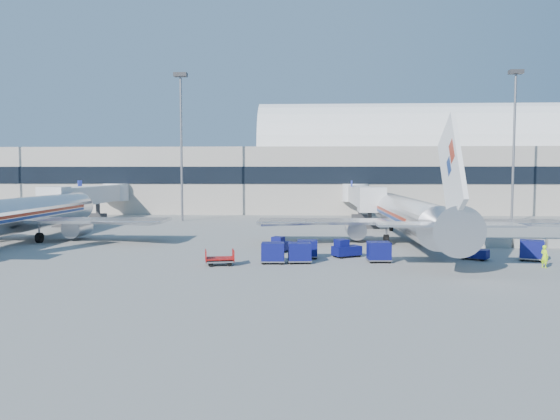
{
  "coord_description": "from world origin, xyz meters",
  "views": [
    {
      "loc": [
        -1.01,
        -53.12,
        7.57
      ],
      "look_at": [
        -3.76,
        6.0,
        3.43
      ],
      "focal_mm": 35.0,
      "sensor_mm": 36.0,
      "label": 1
    }
  ],
  "objects_px": {
    "airliner_main": "(410,216)",
    "ramp_worker": "(545,256)",
    "cart_solo_near": "(379,251)",
    "barrier_mid": "(529,243)",
    "tug_left": "(280,245)",
    "cart_train_b": "(300,252)",
    "jetbridge_mid": "(92,195)",
    "airliner_mid": "(20,215)",
    "cart_train_a": "(307,249)",
    "barrier_near": "(495,243)",
    "cart_solo_far": "(532,250)",
    "tug_lead": "(346,249)",
    "mast_east": "(514,123)",
    "tug_right": "(473,252)",
    "jetbridge_near": "(361,196)",
    "cart_open_red": "(220,260)",
    "mast_west": "(181,125)",
    "cart_train_c": "(273,252)"
  },
  "relations": [
    {
      "from": "tug_lead",
      "to": "cart_train_c",
      "type": "xyz_separation_m",
      "value": [
        -6.25,
        -3.61,
        0.19
      ]
    },
    {
      "from": "barrier_mid",
      "to": "cart_solo_near",
      "type": "relative_size",
      "value": 1.46
    },
    {
      "from": "mast_west",
      "to": "cart_solo_far",
      "type": "distance_m",
      "value": 54.43
    },
    {
      "from": "tug_left",
      "to": "cart_train_b",
      "type": "distance_m",
      "value": 6.39
    },
    {
      "from": "tug_right",
      "to": "cart_train_b",
      "type": "distance_m",
      "value": 15.24
    },
    {
      "from": "jetbridge_mid",
      "to": "airliner_mid",
      "type": "bearing_deg",
      "value": -84.78
    },
    {
      "from": "mast_west",
      "to": "ramp_worker",
      "type": "height_order",
      "value": "mast_west"
    },
    {
      "from": "airliner_main",
      "to": "mast_east",
      "type": "xyz_separation_m",
      "value": [
        20.0,
        25.49,
        11.87
      ]
    },
    {
      "from": "mast_west",
      "to": "cart_train_c",
      "type": "xyz_separation_m",
      "value": [
        16.33,
        -38.49,
        -13.86
      ]
    },
    {
      "from": "jetbridge_near",
      "to": "cart_train_a",
      "type": "height_order",
      "value": "jetbridge_near"
    },
    {
      "from": "barrier_near",
      "to": "tug_lead",
      "type": "relative_size",
      "value": 1.08
    },
    {
      "from": "cart_train_a",
      "to": "cart_solo_near",
      "type": "distance_m",
      "value": 6.25
    },
    {
      "from": "jetbridge_near",
      "to": "cart_train_b",
      "type": "bearing_deg",
      "value": -103.07
    },
    {
      "from": "jetbridge_mid",
      "to": "cart_solo_near",
      "type": "bearing_deg",
      "value": -44.05
    },
    {
      "from": "mast_west",
      "to": "ramp_worker",
      "type": "bearing_deg",
      "value": -46.2
    },
    {
      "from": "tug_left",
      "to": "cart_open_red",
      "type": "height_order",
      "value": "tug_left"
    },
    {
      "from": "mast_east",
      "to": "cart_train_b",
      "type": "bearing_deg",
      "value": -129.45
    },
    {
      "from": "barrier_near",
      "to": "tug_left",
      "type": "distance_m",
      "value": 21.79
    },
    {
      "from": "airliner_mid",
      "to": "mast_east",
      "type": "relative_size",
      "value": 1.65
    },
    {
      "from": "cart_train_a",
      "to": "cart_train_c",
      "type": "distance_m",
      "value": 4.0
    },
    {
      "from": "barrier_near",
      "to": "tug_left",
      "type": "height_order",
      "value": "tug_left"
    },
    {
      "from": "cart_train_a",
      "to": "cart_solo_near",
      "type": "xyz_separation_m",
      "value": [
        5.99,
        -1.78,
        0.06
      ]
    },
    {
      "from": "airliner_main",
      "to": "tug_right",
      "type": "height_order",
      "value": "airliner_main"
    },
    {
      "from": "cart_train_c",
      "to": "jetbridge_mid",
      "type": "bearing_deg",
      "value": 127.18
    },
    {
      "from": "airliner_main",
      "to": "ramp_worker",
      "type": "bearing_deg",
      "value": -60.61
    },
    {
      "from": "jetbridge_mid",
      "to": "cart_train_a",
      "type": "relative_size",
      "value": 15.07
    },
    {
      "from": "barrier_mid",
      "to": "cart_open_red",
      "type": "relative_size",
      "value": 1.15
    },
    {
      "from": "cart_train_a",
      "to": "ramp_worker",
      "type": "xyz_separation_m",
      "value": [
        18.71,
        -3.82,
        0.05
      ]
    },
    {
      "from": "airliner_main",
      "to": "tug_left",
      "type": "bearing_deg",
      "value": -153.56
    },
    {
      "from": "airliner_main",
      "to": "tug_left",
      "type": "xyz_separation_m",
      "value": [
        -13.38,
        -6.66,
        -2.23
      ]
    },
    {
      "from": "airliner_main",
      "to": "tug_lead",
      "type": "distance_m",
      "value": 12.16
    },
    {
      "from": "airliner_main",
      "to": "cart_train_a",
      "type": "xyz_separation_m",
      "value": [
        -10.81,
        -10.2,
        -2.07
      ]
    },
    {
      "from": "cart_solo_near",
      "to": "barrier_mid",
      "type": "bearing_deg",
      "value": 26.49
    },
    {
      "from": "barrier_mid",
      "to": "cart_train_c",
      "type": "relative_size",
      "value": 1.5
    },
    {
      "from": "barrier_mid",
      "to": "cart_train_b",
      "type": "bearing_deg",
      "value": -155.78
    },
    {
      "from": "cart_solo_near",
      "to": "cart_solo_far",
      "type": "xyz_separation_m",
      "value": [
        13.12,
        1.37,
        0.02
      ]
    },
    {
      "from": "mast_east",
      "to": "cart_train_c",
      "type": "bearing_deg",
      "value": -131.17
    },
    {
      "from": "tug_lead",
      "to": "mast_east",
      "type": "bearing_deg",
      "value": 22.34
    },
    {
      "from": "cart_solo_near",
      "to": "jetbridge_mid",
      "type": "bearing_deg",
      "value": 132.0
    },
    {
      "from": "barrier_mid",
      "to": "cart_train_a",
      "type": "distance_m",
      "value": 23.41
    },
    {
      "from": "barrier_near",
      "to": "tug_right",
      "type": "xyz_separation_m",
      "value": [
        -4.46,
        -7.62,
        0.23
      ]
    },
    {
      "from": "mast_west",
      "to": "cart_solo_far",
      "type": "xyz_separation_m",
      "value": [
        38.3,
        -36.11,
        -13.85
      ]
    },
    {
      "from": "cart_train_a",
      "to": "cart_solo_far",
      "type": "height_order",
      "value": "cart_solo_far"
    },
    {
      "from": "tug_right",
      "to": "cart_solo_far",
      "type": "xyz_separation_m",
      "value": [
        4.76,
        -0.49,
        0.26
      ]
    },
    {
      "from": "cart_train_c",
      "to": "cart_solo_far",
      "type": "bearing_deg",
      "value": 5.35
    },
    {
      "from": "mast_west",
      "to": "tug_right",
      "type": "height_order",
      "value": "mast_west"
    },
    {
      "from": "barrier_mid",
      "to": "tug_lead",
      "type": "relative_size",
      "value": 1.08
    },
    {
      "from": "ramp_worker",
      "to": "tug_lead",
      "type": "bearing_deg",
      "value": 48.1
    },
    {
      "from": "barrier_near",
      "to": "cart_solo_far",
      "type": "xyz_separation_m",
      "value": [
        0.3,
        -8.11,
        0.49
      ]
    },
    {
      "from": "tug_lead",
      "to": "cart_solo_far",
      "type": "relative_size",
      "value": 1.16
    }
  ]
}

